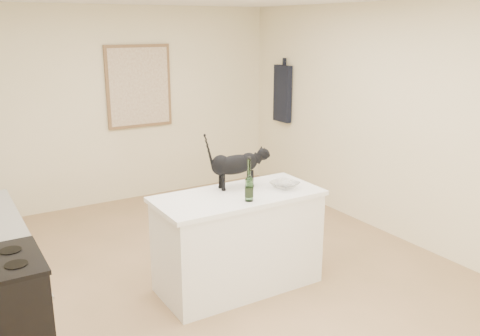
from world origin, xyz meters
name	(u,v)px	position (x,y,z in m)	size (l,w,h in m)	color
floor	(218,279)	(0.00, 0.00, 0.00)	(5.50, 5.50, 0.00)	#A87F59
wall_back	(118,106)	(0.00, 2.75, 1.30)	(4.50, 4.50, 0.00)	beige
wall_right	(395,123)	(2.25, 0.00, 1.30)	(5.50, 5.50, 0.00)	beige
island_base	(238,243)	(0.10, -0.20, 0.43)	(1.44, 0.67, 0.86)	white
island_top	(238,196)	(0.10, -0.20, 0.88)	(1.50, 0.70, 0.04)	white
artwork_frame	(139,86)	(0.30, 2.72, 1.55)	(0.90, 0.03, 1.10)	brown
artwork_canvas	(139,87)	(0.30, 2.70, 1.55)	(0.82, 0.00, 1.02)	beige
hanging_garment	(283,94)	(2.19, 2.05, 1.40)	(0.08, 0.34, 0.80)	black
black_cat	(235,167)	(0.17, -0.03, 1.10)	(0.56, 0.17, 0.39)	black
wine_bottle	(249,182)	(0.08, -0.41, 1.07)	(0.07, 0.07, 0.34)	#245120
glass_bowl	(285,185)	(0.55, -0.28, 0.93)	(0.25, 0.25, 0.06)	silver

